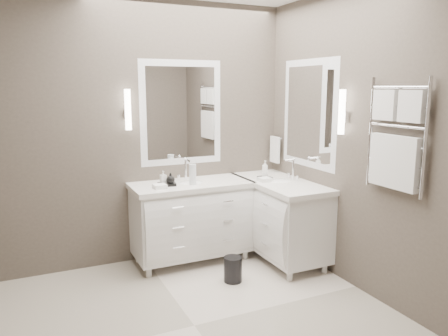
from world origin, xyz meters
name	(u,v)px	position (x,y,z in m)	size (l,w,h in m)	color
floor	(194,326)	(0.00, 0.00, -0.01)	(3.20, 3.00, 0.01)	beige
wall_back	(140,134)	(0.00, 1.50, 1.35)	(3.20, 0.01, 2.70)	#4C443C
wall_front	(322,204)	(0.00, -1.50, 1.35)	(3.20, 0.01, 2.70)	#4C443C
wall_right	(364,142)	(1.60, 0.00, 1.35)	(0.01, 3.00, 2.70)	#4C443C
vanity_back	(192,216)	(0.45, 1.23, 0.49)	(1.24, 0.59, 0.97)	white
vanity_right	(279,214)	(1.33, 0.90, 0.49)	(0.59, 1.24, 0.97)	white
mirror_back	(181,113)	(0.45, 1.49, 1.55)	(0.90, 0.02, 1.10)	white
mirror_right	(309,114)	(1.59, 0.80, 1.55)	(0.02, 0.90, 1.10)	white
sconce_back	(128,110)	(-0.13, 1.43, 1.59)	(0.06, 0.06, 0.40)	white
sconce_right	(342,113)	(1.53, 0.22, 1.59)	(0.06, 0.06, 0.40)	white
towel_bar_corner	(275,149)	(1.54, 1.36, 1.12)	(0.03, 0.22, 0.30)	white
towel_ladder	(395,143)	(1.55, -0.40, 1.39)	(0.06, 0.58, 0.90)	white
waste_bin	(233,269)	(0.62, 0.58, 0.12)	(0.17, 0.17, 0.24)	black
amenity_tray_back	(167,184)	(0.18, 1.19, 0.86)	(0.17, 0.13, 0.03)	black
amenity_tray_right	(265,178)	(1.23, 1.07, 0.86)	(0.11, 0.14, 0.02)	black
water_bottle	(193,174)	(0.43, 1.13, 0.95)	(0.07, 0.07, 0.21)	silver
soap_bottle_a	(163,177)	(0.15, 1.21, 0.94)	(0.05, 0.06, 0.12)	white
soap_bottle_b	(171,178)	(0.21, 1.16, 0.93)	(0.08, 0.08, 0.11)	black
soap_bottle_c	(265,169)	(1.23, 1.07, 0.96)	(0.07, 0.07, 0.18)	white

